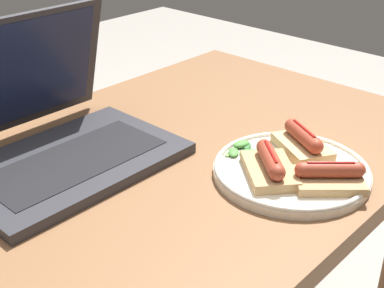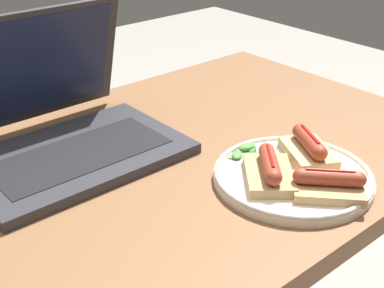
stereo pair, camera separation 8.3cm
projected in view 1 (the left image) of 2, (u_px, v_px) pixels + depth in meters
name	position (u px, v px, depth m)	size (l,w,h in m)	color
desk	(124.00, 215.00, 0.87)	(1.23, 0.67, 0.71)	brown
laptop	(53.00, 136.00, 0.89)	(0.36, 0.30, 0.23)	#2D2D33
plate	(291.00, 170.00, 0.85)	(0.25, 0.25, 0.02)	silver
sausage_toast_left	(303.00, 142.00, 0.89)	(0.11, 0.12, 0.05)	tan
sausage_toast_middle	(270.00, 166.00, 0.83)	(0.13, 0.13, 0.04)	tan
sausage_toast_right	(329.00, 176.00, 0.80)	(0.12, 0.12, 0.04)	tan
salad_pile	(248.00, 150.00, 0.90)	(0.07, 0.07, 0.01)	#387A33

